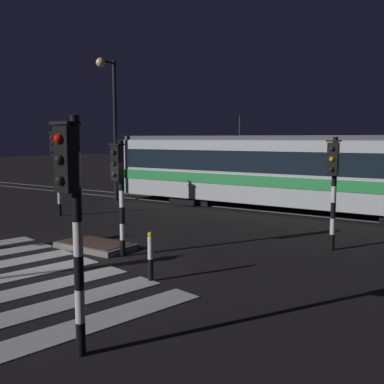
{
  "coord_description": "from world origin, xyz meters",
  "views": [
    {
      "loc": [
        9.2,
        -7.66,
        3.15
      ],
      "look_at": [
        0.74,
        4.74,
        1.4
      ],
      "focal_mm": 43.54,
      "sensor_mm": 36.0,
      "label": 1
    }
  ],
  "objects_px": {
    "traffic_light_corner_far_left": "(56,159)",
    "street_lamp_trackside_left": "(111,112)",
    "traffic_light_corner_far_right": "(333,176)",
    "bollard_island_edge": "(151,256)",
    "traffic_light_corner_near_right": "(72,201)",
    "traffic_light_median_centre": "(119,181)",
    "tram": "(294,171)"
  },
  "relations": [
    {
      "from": "traffic_light_corner_far_left",
      "to": "street_lamp_trackside_left",
      "type": "distance_m",
      "value": 5.21
    },
    {
      "from": "traffic_light_corner_far_right",
      "to": "bollard_island_edge",
      "type": "bearing_deg",
      "value": -115.75
    },
    {
      "from": "traffic_light_corner_near_right",
      "to": "traffic_light_median_centre",
      "type": "height_order",
      "value": "traffic_light_corner_near_right"
    },
    {
      "from": "street_lamp_trackside_left",
      "to": "traffic_light_corner_far_left",
      "type": "bearing_deg",
      "value": -73.3
    },
    {
      "from": "street_lamp_trackside_left",
      "to": "tram",
      "type": "relative_size",
      "value": 0.39
    },
    {
      "from": "traffic_light_median_centre",
      "to": "traffic_light_corner_far_right",
      "type": "bearing_deg",
      "value": 40.87
    },
    {
      "from": "traffic_light_corner_far_left",
      "to": "traffic_light_median_centre",
      "type": "height_order",
      "value": "traffic_light_corner_far_left"
    },
    {
      "from": "traffic_light_corner_near_right",
      "to": "tram",
      "type": "distance_m",
      "value": 14.71
    },
    {
      "from": "traffic_light_corner_far_left",
      "to": "street_lamp_trackside_left",
      "type": "xyz_separation_m",
      "value": [
        -1.37,
        4.56,
        2.11
      ]
    },
    {
      "from": "traffic_light_corner_far_left",
      "to": "tram",
      "type": "relative_size",
      "value": 0.2
    },
    {
      "from": "traffic_light_corner_far_right",
      "to": "traffic_light_median_centre",
      "type": "bearing_deg",
      "value": -139.13
    },
    {
      "from": "street_lamp_trackside_left",
      "to": "bollard_island_edge",
      "type": "xyz_separation_m",
      "value": [
        9.87,
        -9.07,
        -3.85
      ]
    },
    {
      "from": "traffic_light_corner_far_left",
      "to": "tram",
      "type": "height_order",
      "value": "tram"
    },
    {
      "from": "traffic_light_corner_near_right",
      "to": "street_lamp_trackside_left",
      "type": "relative_size",
      "value": 0.5
    },
    {
      "from": "traffic_light_median_centre",
      "to": "traffic_light_corner_far_left",
      "type": "bearing_deg",
      "value": 152.86
    },
    {
      "from": "street_lamp_trackside_left",
      "to": "traffic_light_median_centre",
      "type": "bearing_deg",
      "value": -45.07
    },
    {
      "from": "traffic_light_median_centre",
      "to": "tram",
      "type": "xyz_separation_m",
      "value": [
        0.83,
        9.89,
        -0.29
      ]
    },
    {
      "from": "traffic_light_median_centre",
      "to": "tram",
      "type": "bearing_deg",
      "value": 85.19
    },
    {
      "from": "traffic_light_corner_far_right",
      "to": "traffic_light_median_centre",
      "type": "distance_m",
      "value": 5.84
    },
    {
      "from": "traffic_light_corner_near_right",
      "to": "bollard_island_edge",
      "type": "distance_m",
      "value": 4.07
    },
    {
      "from": "traffic_light_corner_far_left",
      "to": "traffic_light_corner_near_right",
      "type": "height_order",
      "value": "traffic_light_corner_far_left"
    },
    {
      "from": "traffic_light_corner_far_right",
      "to": "traffic_light_corner_far_left",
      "type": "bearing_deg",
      "value": -177.44
    },
    {
      "from": "traffic_light_corner_far_right",
      "to": "bollard_island_edge",
      "type": "distance_m",
      "value": 5.76
    },
    {
      "from": "traffic_light_corner_far_left",
      "to": "traffic_light_corner_far_right",
      "type": "xyz_separation_m",
      "value": [
        10.92,
        0.49,
        -0.2
      ]
    },
    {
      "from": "traffic_light_median_centre",
      "to": "tram",
      "type": "height_order",
      "value": "tram"
    },
    {
      "from": "traffic_light_median_centre",
      "to": "bollard_island_edge",
      "type": "distance_m",
      "value": 2.76
    },
    {
      "from": "traffic_light_corner_near_right",
      "to": "street_lamp_trackside_left",
      "type": "bearing_deg",
      "value": 132.13
    },
    {
      "from": "traffic_light_corner_far_right",
      "to": "bollard_island_edge",
      "type": "xyz_separation_m",
      "value": [
        -2.41,
        -5.0,
        -1.54
      ]
    },
    {
      "from": "traffic_light_corner_near_right",
      "to": "street_lamp_trackside_left",
      "type": "height_order",
      "value": "street_lamp_trackside_left"
    },
    {
      "from": "tram",
      "to": "street_lamp_trackside_left",
      "type": "bearing_deg",
      "value": -167.05
    },
    {
      "from": "traffic_light_median_centre",
      "to": "bollard_island_edge",
      "type": "height_order",
      "value": "traffic_light_median_centre"
    },
    {
      "from": "traffic_light_corner_far_right",
      "to": "tram",
      "type": "distance_m",
      "value": 7.06
    }
  ]
}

